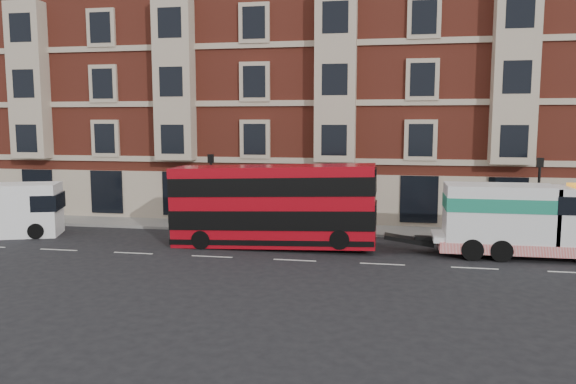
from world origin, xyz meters
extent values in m
plane|color=black|center=(0.00, 0.00, 0.00)|extent=(120.00, 120.00, 0.00)
cube|color=slate|center=(0.00, 7.50, 0.07)|extent=(90.00, 3.00, 0.15)
cube|color=maroon|center=(0.50, 15.00, 9.00)|extent=(45.00, 12.00, 18.00)
cylinder|color=black|center=(-6.00, 6.20, 2.15)|extent=(0.14, 0.14, 4.00)
cube|color=black|center=(-6.00, 6.20, 4.25)|extent=(0.35, 0.15, 0.50)
cylinder|color=black|center=(12.00, 6.20, 2.15)|extent=(0.14, 0.14, 4.00)
cube|color=black|center=(12.00, 6.20, 4.25)|extent=(0.35, 0.15, 0.50)
cube|color=#A40914|center=(-1.54, 2.49, 2.15)|extent=(10.27, 2.29, 4.03)
cube|color=black|center=(-1.54, 2.49, 1.56)|extent=(10.31, 2.35, 0.96)
cube|color=black|center=(-1.54, 2.49, 3.21)|extent=(10.31, 2.35, 0.92)
cylinder|color=black|center=(-5.03, 1.46, 0.48)|extent=(0.95, 0.29, 0.95)
cylinder|color=black|center=(-5.03, 3.53, 0.48)|extent=(0.95, 0.29, 0.95)
cylinder|color=black|center=(1.94, 1.46, 0.75)|extent=(0.95, 0.29, 0.95)
cylinder|color=black|center=(1.94, 3.53, 0.75)|extent=(0.95, 0.29, 0.95)
cube|color=white|center=(10.46, 2.49, 0.87)|extent=(8.25, 2.11, 0.28)
cube|color=white|center=(9.36, 2.49, 2.11)|extent=(4.95, 2.29, 2.66)
cube|color=#1C7F62|center=(9.36, 2.49, 2.57)|extent=(5.00, 2.33, 0.64)
cube|color=red|center=(10.27, 2.49, 0.55)|extent=(7.33, 2.35, 0.50)
cylinder|color=black|center=(9.36, 1.46, 0.50)|extent=(1.01, 0.37, 1.01)
cylinder|color=black|center=(9.36, 3.53, 0.50)|extent=(1.01, 0.37, 1.01)
cylinder|color=black|center=(8.07, 1.46, 0.50)|extent=(1.01, 0.37, 1.01)
cylinder|color=black|center=(8.07, 3.53, 0.50)|extent=(1.01, 0.37, 1.01)
cube|color=white|center=(-16.82, 2.66, 1.47)|extent=(6.07, 4.01, 2.94)
cylinder|color=black|center=(-14.76, 2.25, 0.43)|extent=(0.90, 0.55, 0.86)
cylinder|color=black|center=(-15.48, 4.27, 0.43)|extent=(0.90, 0.55, 0.86)
imported|color=#1F1C39|center=(-8.06, 7.98, 0.96)|extent=(0.70, 0.68, 1.62)
camera|label=1|loc=(4.19, -25.02, 6.37)|focal=35.00mm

